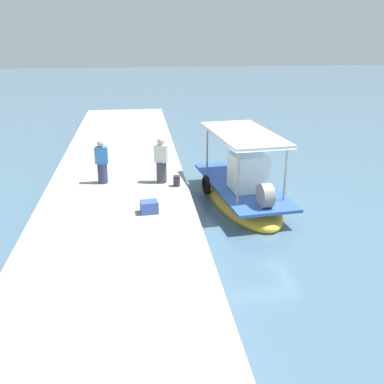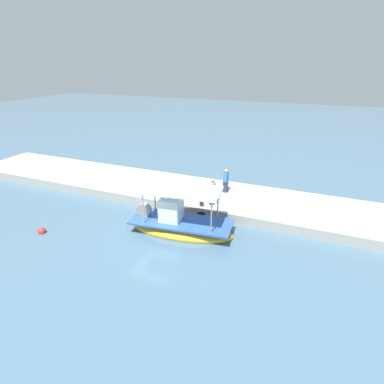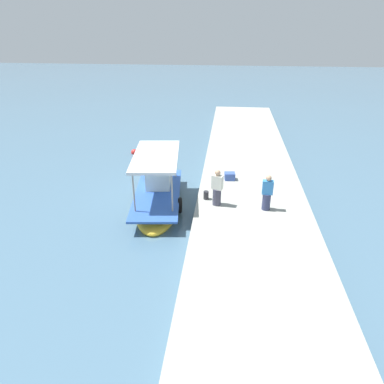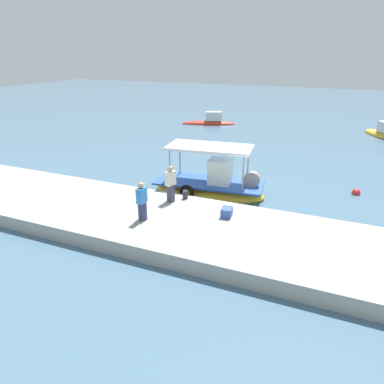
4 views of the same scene
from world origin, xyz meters
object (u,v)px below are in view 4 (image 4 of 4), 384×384
at_px(fisherman_near_bollard, 142,203).
at_px(fisherman_by_crate, 171,185).
at_px(mooring_bollard, 185,195).
at_px(marker_buoy, 356,193).
at_px(moored_boat_mid, 382,134).
at_px(main_fishing_boat, 211,186).
at_px(cargo_crate, 227,212).
at_px(moored_boat_near, 210,122).

xyz_separation_m(fisherman_near_bollard, fisherman_by_crate, (0.21, 2.15, 0.03)).
relative_size(mooring_bollard, marker_buoy, 0.89).
height_order(fisherman_near_bollard, moored_boat_mid, fisherman_near_bollard).
relative_size(main_fishing_boat, cargo_crate, 11.25).
bearing_deg(marker_buoy, fisherman_by_crate, -143.18).
bearing_deg(mooring_bollard, main_fishing_boat, 80.66).
relative_size(cargo_crate, moored_boat_mid, 0.12).
bearing_deg(moored_boat_mid, mooring_bollard, -114.50).
xyz_separation_m(marker_buoy, moored_boat_mid, (2.08, 15.34, 0.15)).
height_order(mooring_bollard, cargo_crate, mooring_bollard).
bearing_deg(fisherman_near_bollard, cargo_crate, 27.75).
bearing_deg(fisherman_by_crate, moored_boat_mid, 64.93).
height_order(main_fishing_boat, cargo_crate, main_fishing_boat).
xyz_separation_m(fisherman_by_crate, cargo_crate, (2.83, -0.55, -0.57)).
distance_m(fisherman_by_crate, moored_boat_mid, 23.44).
relative_size(main_fishing_boat, marker_buoy, 13.71).
xyz_separation_m(main_fishing_boat, moored_boat_mid, (9.05, 18.37, -0.22)).
bearing_deg(cargo_crate, moored_boat_near, 112.28).
height_order(cargo_crate, moored_boat_mid, moored_boat_mid).
relative_size(mooring_bollard, cargo_crate, 0.73).
bearing_deg(moored_boat_near, fisherman_near_bollard, -76.14).
relative_size(fisherman_by_crate, moored_boat_mid, 0.38).
bearing_deg(fisherman_by_crate, cargo_crate, -11.02).
xyz_separation_m(mooring_bollard, moored_boat_mid, (9.44, 20.70, -0.57)).
distance_m(moored_boat_near, moored_boat_mid, 15.73).
relative_size(main_fishing_boat, fisherman_by_crate, 3.57).
bearing_deg(cargo_crate, mooring_bollard, 155.65).
bearing_deg(marker_buoy, mooring_bollard, -143.92).
xyz_separation_m(main_fishing_boat, fisherman_by_crate, (-0.87, -2.84, 0.91)).
relative_size(fisherman_near_bollard, mooring_bollard, 4.14).
distance_m(fisherman_near_bollard, moored_boat_mid, 25.49).
xyz_separation_m(moored_boat_near, moored_boat_mid, (15.71, 0.74, 0.03)).
xyz_separation_m(cargo_crate, moored_boat_near, (-8.62, 21.03, -0.59)).
xyz_separation_m(main_fishing_boat, fisherman_near_bollard, (-1.08, -4.99, 0.88)).
bearing_deg(main_fishing_boat, moored_boat_near, 110.68).
bearing_deg(marker_buoy, fisherman_near_bollard, -135.10).
bearing_deg(mooring_bollard, cargo_crate, -24.35).
height_order(main_fishing_boat, moored_boat_mid, main_fishing_boat).
bearing_deg(cargo_crate, moored_boat_mid, 71.95).
bearing_deg(mooring_bollard, fisherman_by_crate, -133.62).
bearing_deg(mooring_bollard, moored_boat_near, 107.44).
height_order(marker_buoy, moored_boat_near, moored_boat_near).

